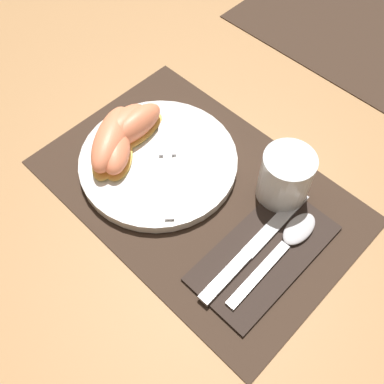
% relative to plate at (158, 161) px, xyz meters
% --- Properties ---
extents(ground_plane, '(3.00, 3.00, 0.00)m').
position_rel_plate_xyz_m(ground_plane, '(0.08, 0.01, -0.01)').
color(ground_plane, '#A37547').
extents(placemat, '(0.47, 0.31, 0.00)m').
position_rel_plate_xyz_m(placemat, '(0.08, 0.01, -0.01)').
color(placemat, '#38281E').
rests_on(placemat, ground_plane).
extents(placemat_far, '(0.47, 0.31, 0.00)m').
position_rel_plate_xyz_m(placemat_far, '(0.05, 0.50, -0.01)').
color(placemat_far, '#38281E').
rests_on(placemat_far, ground_plane).
extents(plate, '(0.25, 0.25, 0.02)m').
position_rel_plate_xyz_m(plate, '(0.00, 0.00, 0.00)').
color(plate, white).
rests_on(plate, placemat).
extents(juice_glass, '(0.08, 0.08, 0.08)m').
position_rel_plate_xyz_m(juice_glass, '(0.17, 0.09, 0.03)').
color(juice_glass, silver).
rests_on(juice_glass, placemat).
extents(napkin, '(0.11, 0.22, 0.00)m').
position_rel_plate_xyz_m(napkin, '(0.22, -0.00, -0.01)').
color(napkin, '#2D231E').
rests_on(napkin, placemat).
extents(knife, '(0.02, 0.23, 0.01)m').
position_rel_plate_xyz_m(knife, '(0.20, -0.01, -0.00)').
color(knife, '#BCBCC1').
rests_on(knife, napkin).
extents(spoon, '(0.04, 0.18, 0.01)m').
position_rel_plate_xyz_m(spoon, '(0.23, 0.03, -0.00)').
color(spoon, '#BCBCC1').
rests_on(spoon, napkin).
extents(fork, '(0.15, 0.14, 0.00)m').
position_rel_plate_xyz_m(fork, '(0.01, 0.01, 0.01)').
color(fork, '#BCBCC1').
rests_on(fork, plate).
extents(citrus_wedge_0, '(0.05, 0.11, 0.04)m').
position_rel_plate_xyz_m(citrus_wedge_0, '(-0.06, 0.01, 0.03)').
color(citrus_wedge_0, '#F7C656').
rests_on(citrus_wedge_0, plate).
extents(citrus_wedge_1, '(0.07, 0.13, 0.05)m').
position_rel_plate_xyz_m(citrus_wedge_1, '(-0.07, -0.01, 0.03)').
color(citrus_wedge_1, '#F7C656').
rests_on(citrus_wedge_1, plate).
extents(citrus_wedge_2, '(0.12, 0.14, 0.05)m').
position_rel_plate_xyz_m(citrus_wedge_2, '(-0.06, -0.04, 0.03)').
color(citrus_wedge_2, '#F7C656').
rests_on(citrus_wedge_2, plate).
extents(citrus_wedge_3, '(0.11, 0.10, 0.04)m').
position_rel_plate_xyz_m(citrus_wedge_3, '(-0.05, -0.04, 0.02)').
color(citrus_wedge_3, '#F7C656').
rests_on(citrus_wedge_3, plate).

